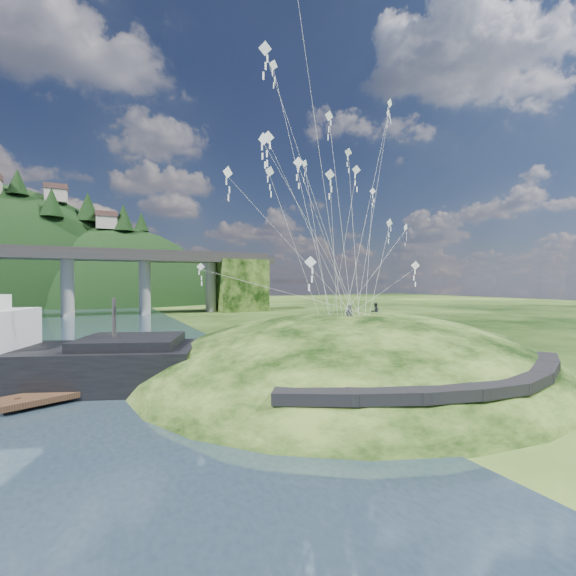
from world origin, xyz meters
name	(u,v)px	position (x,y,z in m)	size (l,w,h in m)	color
ground	(275,391)	(0.00, 0.00, 0.00)	(320.00, 320.00, 0.00)	black
grass_hill	(352,391)	(8.00, 2.00, -1.50)	(36.00, 32.00, 13.00)	black
footpath	(472,381)	(7.46, -9.74, 2.08)	(22.29, 5.84, 0.83)	black
bridge	(10,271)	(-26.46, 70.07, 9.70)	(160.00, 11.00, 15.00)	#2D2B2B
work_barge	(8,359)	(-16.58, 8.63, 2.17)	(25.48, 15.21, 8.65)	black
wooden_dock	(124,382)	(-9.32, 5.44, 0.46)	(14.56, 7.28, 1.05)	#382317
kite_flyers	(367,303)	(9.25, 1.77, 5.74)	(5.20, 2.92, 1.72)	#272934
kite_swarm	(323,158)	(5.61, 2.80, 17.63)	(20.64, 16.25, 20.07)	white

